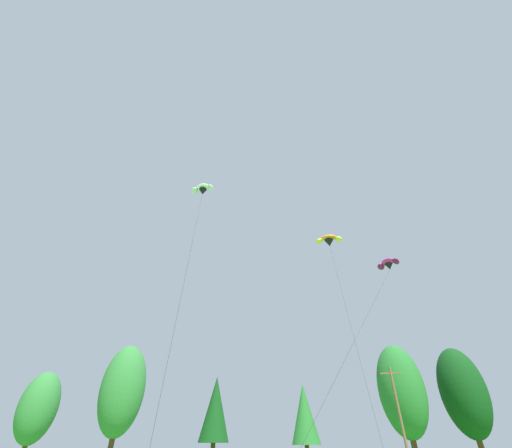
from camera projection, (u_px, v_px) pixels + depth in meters
name	position (u px, v px, depth m)	size (l,w,h in m)	color
treeline_tree_a	(38.00, 407.00, 41.07)	(4.65, 4.65, 10.55)	#472D19
treeline_tree_b	(123.00, 389.00, 41.73)	(5.52, 5.52, 13.77)	#472D19
treeline_tree_c	(215.00, 408.00, 41.93)	(3.82, 3.82, 10.11)	#472D19
treeline_tree_d	(304.00, 414.00, 41.88)	(3.63, 3.63, 9.22)	#472D19
treeline_tree_e	(401.00, 390.00, 37.98)	(5.26, 5.26, 12.80)	#472D19
treeline_tree_f	(463.00, 392.00, 39.51)	(5.28, 5.28, 12.88)	#472D19
utility_pole	(400.00, 415.00, 31.56)	(2.20, 0.26, 9.18)	brown
parafoil_kite_high_white	(203.00, 189.00, 32.45)	(3.88, 11.48, 22.58)	white
parafoil_kite_mid_magenta	(388.00, 264.00, 35.01)	(12.74, 15.79, 17.68)	#D12893
parafoil_kite_far_orange	(329.00, 241.00, 38.34)	(3.30, 9.73, 21.57)	orange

